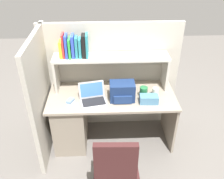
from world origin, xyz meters
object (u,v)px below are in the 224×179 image
paper_cup (155,92)px  tissue_box (149,99)px  backpack (122,92)px  computer_mouse (70,101)px  laptop (93,97)px  snack_canister (143,92)px  office_chair (115,172)px

paper_cup → tissue_box: 0.19m
backpack → computer_mouse: 0.64m
laptop → snack_canister: 0.63m
snack_canister → office_chair: bearing=-114.6°
laptop → snack_canister: size_ratio=2.67×
laptop → tissue_box: (0.67, -0.07, -0.00)m
tissue_box → paper_cup: bearing=57.9°
paper_cup → office_chair: (-0.55, -0.89, -0.39)m
backpack → office_chair: 0.94m
backpack → tissue_box: (0.32, -0.09, -0.06)m
computer_mouse → backpack: bearing=27.6°
paper_cup → laptop: bearing=-173.5°
paper_cup → snack_canister: bearing=-172.2°
computer_mouse → snack_canister: 0.91m
paper_cup → office_chair: bearing=-121.7°
laptop → paper_cup: laptop is taller
laptop → backpack: bearing=2.9°
laptop → tissue_box: 0.68m
computer_mouse → paper_cup: bearing=30.4°
computer_mouse → office_chair: office_chair is taller
laptop → backpack: backpack is taller
paper_cup → office_chair: 1.12m
paper_cup → backpack: bearing=-170.6°
computer_mouse → paper_cup: paper_cup is taller
laptop → computer_mouse: size_ratio=3.41×
laptop → office_chair: laptop is taller
computer_mouse → tissue_box: (0.95, -0.06, 0.03)m
laptop → backpack: size_ratio=1.18×
tissue_box → snack_canister: size_ratio=1.66×
computer_mouse → paper_cup: 1.06m
laptop → paper_cup: 0.79m
laptop → tissue_box: size_ratio=1.61×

